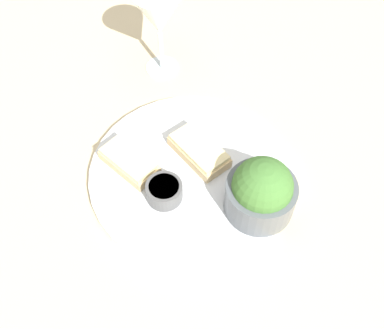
% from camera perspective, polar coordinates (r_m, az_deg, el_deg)
% --- Properties ---
extents(ground_plane, '(4.00, 4.00, 0.00)m').
position_cam_1_polar(ground_plane, '(0.78, 0.00, -1.43)').
color(ground_plane, '#C6B289').
extents(dinner_plate, '(0.33, 0.33, 0.01)m').
position_cam_1_polar(dinner_plate, '(0.78, 0.00, -1.15)').
color(dinner_plate, silver).
rests_on(dinner_plate, ground_plane).
extents(salad_bowl, '(0.11, 0.11, 0.10)m').
position_cam_1_polar(salad_bowl, '(0.71, 8.21, -3.18)').
color(salad_bowl, '#4C5156').
rests_on(salad_bowl, dinner_plate).
extents(sauce_ramekin, '(0.06, 0.06, 0.03)m').
position_cam_1_polar(sauce_ramekin, '(0.73, -3.31, -3.11)').
color(sauce_ramekin, '#4C4C4C').
rests_on(sauce_ramekin, dinner_plate).
extents(cheese_toast_near, '(0.12, 0.10, 0.03)m').
position_cam_1_polar(cheese_toast_near, '(0.78, 0.83, 1.65)').
color(cheese_toast_near, '#D1B27F').
rests_on(cheese_toast_near, dinner_plate).
extents(cheese_toast_far, '(0.11, 0.10, 0.03)m').
position_cam_1_polar(cheese_toast_far, '(0.77, -7.46, 0.36)').
color(cheese_toast_far, '#D1B27F').
rests_on(cheese_toast_far, dinner_plate).
extents(wine_glass, '(0.09, 0.09, 0.17)m').
position_cam_1_polar(wine_glass, '(0.87, -3.96, 17.14)').
color(wine_glass, silver).
rests_on(wine_glass, ground_plane).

